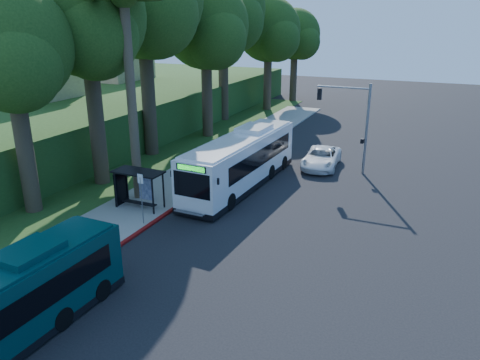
% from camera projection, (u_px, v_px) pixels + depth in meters
% --- Properties ---
extents(ground, '(140.00, 140.00, 0.00)m').
position_uv_depth(ground, '(259.00, 209.00, 29.95)').
color(ground, black).
rests_on(ground, ground).
extents(sidewalk, '(4.50, 70.00, 0.12)m').
position_uv_depth(sidewalk, '(162.00, 192.00, 32.70)').
color(sidewalk, gray).
rests_on(sidewalk, ground).
extents(red_curb, '(0.25, 30.00, 0.13)m').
position_uv_depth(red_curb, '(159.00, 219.00, 28.37)').
color(red_curb, maroon).
rests_on(red_curb, ground).
extents(grass_verge, '(8.00, 70.00, 0.06)m').
position_uv_depth(grass_verge, '(137.00, 163.00, 39.19)').
color(grass_verge, '#234719').
rests_on(grass_verge, ground).
extents(bus_shelter, '(3.20, 1.51, 2.55)m').
position_uv_depth(bus_shelter, '(137.00, 181.00, 29.63)').
color(bus_shelter, black).
rests_on(bus_shelter, ground).
extents(stop_sign_pole, '(0.35, 0.06, 3.17)m').
position_uv_depth(stop_sign_pole, '(141.00, 192.00, 26.99)').
color(stop_sign_pole, gray).
rests_on(stop_sign_pole, ground).
extents(traffic_signal_pole, '(4.10, 0.30, 7.00)m').
position_uv_depth(traffic_signal_pole, '(354.00, 117.00, 35.69)').
color(traffic_signal_pole, gray).
rests_on(traffic_signal_pole, ground).
extents(palm_tree, '(4.20, 4.20, 14.40)m').
position_uv_depth(palm_tree, '(124.00, 4.00, 27.67)').
color(palm_tree, '#4C3F2D').
rests_on(palm_tree, ground).
extents(hillside_backdrop, '(24.00, 60.00, 8.80)m').
position_uv_depth(hillside_backdrop, '(90.00, 104.00, 52.17)').
color(hillside_backdrop, '#234719').
rests_on(hillside_backdrop, ground).
extents(tree_0, '(8.40, 8.00, 15.70)m').
position_uv_depth(tree_0, '(87.00, 24.00, 30.94)').
color(tree_0, '#382B1E').
rests_on(tree_0, ground).
extents(tree_1, '(10.50, 10.00, 18.26)m').
position_uv_depth(tree_1, '(144.00, 3.00, 37.71)').
color(tree_1, '#382B1E').
rests_on(tree_1, ground).
extents(tree_2, '(8.82, 8.40, 15.12)m').
position_uv_depth(tree_2, '(206.00, 30.00, 44.81)').
color(tree_2, '#382B1E').
rests_on(tree_2, ground).
extents(tree_3, '(10.08, 9.60, 17.28)m').
position_uv_depth(tree_3, '(224.00, 14.00, 51.98)').
color(tree_3, '#382B1E').
rests_on(tree_3, ground).
extents(tree_4, '(8.40, 8.00, 14.14)m').
position_uv_depth(tree_4, '(269.00, 33.00, 58.70)').
color(tree_4, '#382B1E').
rests_on(tree_4, ground).
extents(tree_5, '(7.35, 7.00, 12.86)m').
position_uv_depth(tree_5, '(295.00, 37.00, 65.49)').
color(tree_5, '#382B1E').
rests_on(tree_5, ground).
extents(tree_6, '(7.56, 7.20, 13.74)m').
position_uv_depth(tree_6, '(11.00, 53.00, 26.44)').
color(tree_6, '#382B1E').
rests_on(tree_6, ground).
extents(white_bus, '(3.43, 13.53, 4.00)m').
position_uv_depth(white_bus, '(242.00, 160.00, 33.53)').
color(white_bus, white).
rests_on(white_bus, ground).
extents(pickup, '(3.05, 5.88, 1.58)m').
position_uv_depth(pickup, '(321.00, 158.00, 38.11)').
color(pickup, white).
rests_on(pickup, ground).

